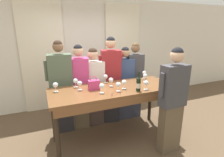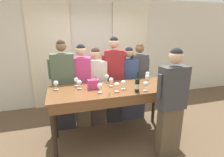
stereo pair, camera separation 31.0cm
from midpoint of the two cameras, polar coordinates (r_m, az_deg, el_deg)
The scene contains 27 objects.
ground_plane at distance 3.54m, azimuth -2.09°, elevation -18.95°, with size 18.00×18.00×0.00m, color brown.
wall_back at distance 4.80m, azimuth -10.49°, elevation 8.23°, with size 12.00×0.06×2.80m.
curtain_panel_left at distance 4.63m, azimuth -23.33°, elevation 6.23°, with size 1.02×0.03×2.69m.
curtain_panel_right at distance 5.07m, azimuth 1.66°, elevation 8.26°, with size 1.02×0.03×2.69m.
tasting_bar at distance 3.09m, azimuth -2.09°, elevation -5.21°, with size 2.22×0.85×1.02m.
wine_bottle at distance 2.90m, azimuth 5.62°, elevation -1.78°, with size 0.08×0.08×0.34m.
handbag at distance 3.00m, azimuth -8.92°, elevation -2.02°, with size 0.19×0.11×0.23m.
wine_glass_front_left at distance 2.81m, azimuth -6.54°, elevation -2.63°, with size 0.08×0.08×0.16m.
wine_glass_front_mid at distance 3.67m, azimuth 8.12°, elevation 1.74°, with size 0.08×0.08×0.16m.
wine_glass_front_right at distance 3.00m, azimuth 1.02°, elevation -1.35°, with size 0.08×0.08×0.16m.
wine_glass_center_left at distance 3.05m, azimuth -20.81°, elevation -2.09°, with size 0.08×0.08×0.16m.
wine_glass_center_mid at distance 3.44m, azimuth 8.22°, elevation 0.77°, with size 0.08×0.08×0.16m.
wine_glass_center_right at distance 2.99m, azimuth 8.16°, elevation -1.57°, with size 0.08×0.08×0.16m.
wine_glass_back_left at distance 3.25m, azimuth 17.63°, elevation -0.71°, with size 0.08×0.08×0.16m.
wine_glass_back_mid at distance 3.02m, azimuth -13.43°, elevation -1.71°, with size 0.08×0.08×0.16m.
wine_glass_back_right at distance 3.13m, azimuth -3.16°, elevation -0.60°, with size 0.08×0.08×0.16m.
wine_glass_near_host at distance 2.87m, azimuth -0.97°, elevation -2.12°, with size 0.08×0.08×0.16m.
wine_glass_by_bottle at distance 3.35m, azimuth -4.78°, elevation 0.49°, with size 0.08×0.08×0.16m.
wine_glass_by_handbag at distance 3.17m, azimuth -14.59°, elevation -0.87°, with size 0.08×0.08×0.16m.
pen at distance 2.77m, azimuth -3.23°, elevation -5.26°, with size 0.06×0.13×0.01m.
guest_olive_jacket at distance 3.57m, azimuth -18.64°, elevation -2.86°, with size 0.55×0.29×1.83m.
guest_pink_top at distance 3.62m, azimuth -12.85°, elevation -2.68°, with size 0.48×0.33×1.74m.
guest_cream_sweater at distance 3.69m, azimuth -8.38°, elevation -2.78°, with size 0.55×0.30×1.66m.
guest_striped_shirt at distance 3.76m, azimuth -2.75°, elevation -0.49°, with size 0.51×0.35×1.87m.
guest_navy_coat at distance 3.91m, azimuth 1.89°, elevation -1.51°, with size 0.49×0.30×1.66m.
guest_beige_cap at distance 4.00m, azimuth 5.09°, elevation -0.42°, with size 0.48×0.27×1.73m.
host_pouring at distance 2.91m, azimuth 16.27°, elevation -7.03°, with size 0.54×0.21×1.77m.
Camera 1 is at (-1.15, -2.67, 2.03)m, focal length 28.00 mm.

